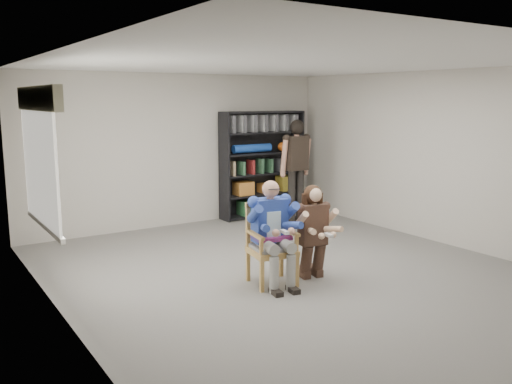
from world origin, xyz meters
TOP-DOWN VIEW (x-y plane):
  - room_shell at (0.00, 0.00)m, footprint 6.00×7.00m
  - floor at (0.00, 0.00)m, footprint 6.00×7.00m
  - window_left at (-2.95, 1.00)m, footprint 0.16×2.00m
  - armchair at (-0.49, -0.22)m, footprint 0.70×0.68m
  - seated_man at (-0.49, -0.22)m, footprint 0.72×0.90m
  - kneeling_woman at (0.09, -0.34)m, footprint 0.66×0.91m
  - bookshelf at (1.70, 3.28)m, footprint 1.80×0.38m
  - standing_man at (1.91, 2.44)m, footprint 0.60×0.34m

SIDE VIEW (x-z plane):
  - floor at x=0.00m, z-range -0.01..0.01m
  - armchair at x=-0.49m, z-range 0.00..1.04m
  - kneeling_woman at x=0.09m, z-range 0.00..1.23m
  - seated_man at x=-0.49m, z-range 0.00..1.35m
  - standing_man at x=1.91m, z-range 0.00..1.94m
  - bookshelf at x=1.70m, z-range 0.00..2.10m
  - room_shell at x=0.00m, z-range 0.00..2.80m
  - window_left at x=-2.95m, z-range 0.76..2.50m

